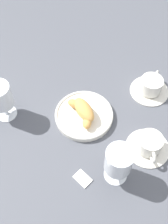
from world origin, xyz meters
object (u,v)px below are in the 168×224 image
croissant_large (83,111)px  coffee_cup_far (151,86)px  sugar_packet (83,178)px  coffee_cup_near (149,145)px  juice_glass_right (0,97)px  pastry_plate (84,115)px  juice_glass_left (119,161)px

croissant_large → coffee_cup_far: croissant_large is taller
sugar_packet → croissant_large: bearing=-46.0°
coffee_cup_far → sugar_packet: 0.40m
coffee_cup_near → juice_glass_right: size_ratio=0.97×
sugar_packet → coffee_cup_far: bearing=-81.7°
croissant_large → sugar_packet: (-0.19, 0.09, -0.04)m
croissant_large → coffee_cup_near: 0.23m
pastry_plate → coffee_cup_near: (-0.19, -0.13, 0.01)m
pastry_plate → coffee_cup_near: 0.23m
coffee_cup_near → sugar_packet: 0.22m
coffee_cup_near → juice_glass_right: (0.31, 0.36, 0.07)m
coffee_cup_far → pastry_plate: bearing=90.5°
juice_glass_left → juice_glass_right: (0.34, 0.23, -0.00)m
juice_glass_left → sugar_packet: 0.13m
coffee_cup_far → juice_glass_right: 0.50m
juice_glass_right → sugar_packet: bearing=-156.6°
pastry_plate → juice_glass_left: 0.24m
coffee_cup_far → sugar_packet: size_ratio=2.72×
pastry_plate → croissant_large: 0.03m
croissant_large → coffee_cup_near: croissant_large is taller
pastry_plate → croissant_large: (-0.00, 0.00, 0.03)m
coffee_cup_far → juice_glass_right: bearing=76.3°
pastry_plate → coffee_cup_far: bearing=-89.5°
coffee_cup_far → sugar_packet: (-0.19, 0.35, -0.02)m
croissant_large → juice_glass_left: juice_glass_left is taller
juice_glass_right → coffee_cup_near: bearing=-130.8°
coffee_cup_far → croissant_large: bearing=90.6°
juice_glass_left → juice_glass_right: size_ratio=1.00×
sugar_packet → juice_glass_right: bearing=2.6°
juice_glass_left → juice_glass_right: same height
sugar_packet → coffee_cup_near: bearing=-109.9°
coffee_cup_near → pastry_plate: bearing=34.3°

